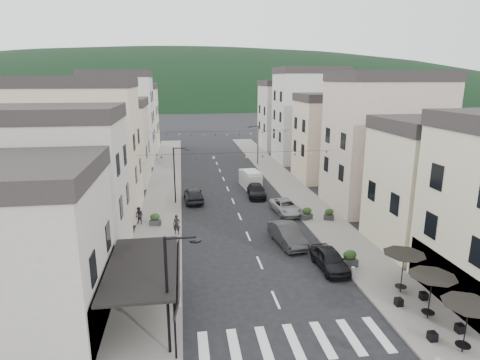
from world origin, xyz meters
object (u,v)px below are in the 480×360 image
object	(u,v)px
parked_car_a	(330,259)
delivery_van	(250,179)
parked_car_d	(256,191)
pedestrian_b	(139,216)
parked_car_c	(286,207)
parked_car_e	(194,194)
pedestrian_a	(177,225)
parked_car_b	(287,234)

from	to	relation	value
parked_car_a	delivery_van	distance (m)	21.94
parked_car_d	delivery_van	bearing A→B (deg)	94.98
pedestrian_b	parked_car_c	bearing A→B (deg)	33.41
parked_car_e	pedestrian_a	size ratio (longest dim) A/B	2.81
parked_car_b	delivery_van	xyz separation A→B (m)	(-0.01, 17.26, 0.25)
parked_car_a	parked_car_e	world-z (taller)	parked_car_e
parked_car_c	parked_car_e	distance (m)	10.15
parked_car_e	pedestrian_b	world-z (taller)	pedestrian_b
parked_car_a	parked_car_e	xyz separation A→B (m)	(-8.78, 17.08, 0.09)
pedestrian_a	pedestrian_b	xyz separation A→B (m)	(-3.32, 2.88, -0.05)
parked_car_d	pedestrian_b	xyz separation A→B (m)	(-12.00, -7.42, 0.24)
parked_car_a	pedestrian_b	xyz separation A→B (m)	(-13.80, 10.54, 0.20)
delivery_van	pedestrian_a	xyz separation A→B (m)	(-8.67, -14.20, -0.09)
parked_car_b	parked_car_d	size ratio (longest dim) A/B	1.04
parked_car_c	pedestrian_b	bearing A→B (deg)	179.57
parked_car_c	parked_car_e	size ratio (longest dim) A/B	0.99
parked_car_d	parked_car_e	xyz separation A→B (m)	(-6.98, -0.88, 0.13)
parked_car_a	parked_car_c	xyz separation A→B (m)	(0.00, 11.99, -0.06)
parked_car_e	pedestrian_b	xyz separation A→B (m)	(-5.02, -6.53, 0.11)
parked_car_c	parked_car_e	xyz separation A→B (m)	(-8.78, 5.09, 0.15)
pedestrian_a	pedestrian_b	world-z (taller)	pedestrian_a
parked_car_b	parked_car_e	size ratio (longest dim) A/B	1.03
parked_car_b	parked_car_d	world-z (taller)	parked_car_b
parked_car_a	delivery_van	xyz separation A→B (m)	(-1.81, 21.86, 0.33)
parked_car_c	pedestrian_a	xyz separation A→B (m)	(-10.48, -4.33, 0.31)
parked_car_b	parked_car_c	xyz separation A→B (m)	(1.80, 7.39, -0.15)
parked_car_b	pedestrian_a	size ratio (longest dim) A/B	2.88
parked_car_d	parked_car_e	distance (m)	7.03
parked_car_b	parked_car_c	bearing A→B (deg)	68.32
parked_car_a	parked_car_b	size ratio (longest dim) A/B	0.87
parked_car_c	parked_car_d	distance (m)	6.24
parked_car_d	parked_car_e	world-z (taller)	parked_car_e
parked_car_a	pedestrian_a	size ratio (longest dim) A/B	2.50
delivery_van	pedestrian_a	distance (m)	16.64
pedestrian_a	pedestrian_b	size ratio (longest dim) A/B	1.06
parked_car_a	pedestrian_a	xyz separation A→B (m)	(-10.48, 7.66, 0.25)
delivery_van	pedestrian_a	size ratio (longest dim) A/B	2.74
parked_car_e	pedestrian_b	size ratio (longest dim) A/B	2.98
parked_car_c	delivery_van	bearing A→B (deg)	93.99
pedestrian_a	delivery_van	bearing A→B (deg)	71.86
parked_car_b	parked_car_d	bearing A→B (deg)	82.01
parked_car_e	pedestrian_a	distance (m)	9.57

